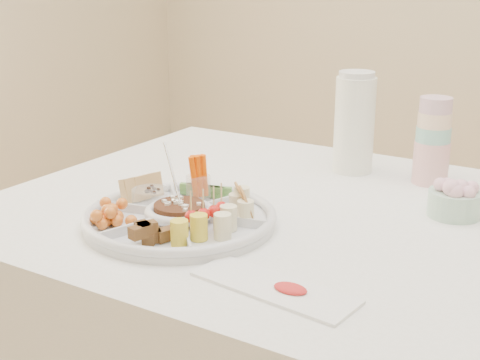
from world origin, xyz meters
The scene contains 12 objects.
party_tray centered at (-0.28, -0.21, 0.78)m, with size 0.38×0.38×0.04m, color silver.
bean_dip centered at (-0.28, -0.21, 0.79)m, with size 0.10×0.10×0.04m, color black.
tortillas centered at (-0.18, -0.12, 0.80)m, with size 0.10×0.10×0.06m, color #B97F2F, non-canonical shape.
carrot_cucumber centered at (-0.30, -0.08, 0.82)m, with size 0.10×0.10×0.09m, color #FD5600, non-canonical shape.
pita_raisins centered at (-0.40, -0.17, 0.80)m, with size 0.11×0.11×0.06m, color tan, non-canonical shape.
cherries centered at (-0.37, -0.29, 0.79)m, with size 0.11×0.11×0.04m, color orange, non-canonical shape.
granola_chunks centered at (-0.25, -0.33, 0.79)m, with size 0.10×0.10×0.04m, color brown, non-canonical shape.
banana_tomato centered at (-0.15, -0.25, 0.82)m, with size 0.11×0.11×0.09m, color tan, non-canonical shape.
cup_stack centered at (0.07, 0.33, 0.87)m, with size 0.08×0.08×0.23m, color #AEC59F.
thermos centered at (-0.13, 0.32, 0.89)m, with size 0.10×0.10×0.26m, color white.
flower_bowl centered at (0.18, 0.14, 0.80)m, with size 0.11×0.11×0.08m, color #9ACDB3.
placemat centered at (0.02, -0.35, 0.76)m, with size 0.28×0.09×0.01m, color silver.
Camera 1 is at (0.48, -1.20, 1.25)m, focal length 50.00 mm.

